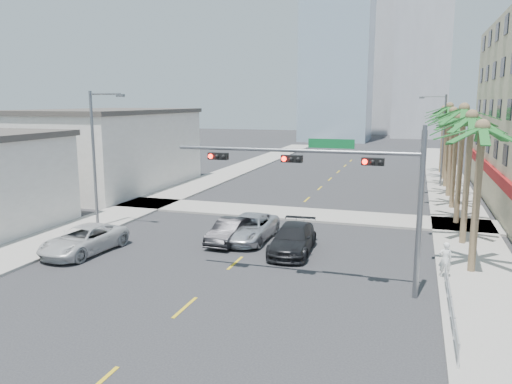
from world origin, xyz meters
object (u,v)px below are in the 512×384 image
car_lane_right (293,239)px  car_lane_left (230,231)px  car_parked_far (84,240)px  car_lane_center (249,228)px  traffic_signal_mast (344,178)px  pedestrian (445,259)px

car_lane_right → car_lane_left: bearing=166.9°
car_parked_far → car_lane_left: 8.28m
car_lane_center → car_lane_right: (3.13, -1.60, -0.00)m
car_lane_left → car_parked_far: bearing=-145.3°
traffic_signal_mast → car_lane_right: traffic_signal_mast is taller
car_lane_center → car_lane_left: bearing=-134.7°
traffic_signal_mast → car_lane_left: 10.22m
pedestrian → car_lane_left: bearing=-25.4°
car_lane_left → car_lane_right: 4.10m
car_parked_far → pedestrian: bearing=10.6°
car_parked_far → pedestrian: size_ratio=3.18×
traffic_signal_mast → car_lane_left: size_ratio=2.56×
traffic_signal_mast → car_parked_far: bearing=175.4°
pedestrian → car_lane_right: bearing=-27.0°
pedestrian → car_lane_center: bearing=-30.7°
car_lane_left → car_lane_right: car_lane_right is taller
car_parked_far → car_lane_center: car_lane_center is taller
car_parked_far → car_lane_right: (11.06, 3.68, 0.02)m
car_lane_right → pedestrian: (7.88, -2.08, 0.23)m
traffic_signal_mast → pedestrian: (4.52, 2.76, -4.06)m
car_lane_left → car_lane_center: size_ratio=0.78×
traffic_signal_mast → car_lane_right: (-3.37, 4.84, -4.29)m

